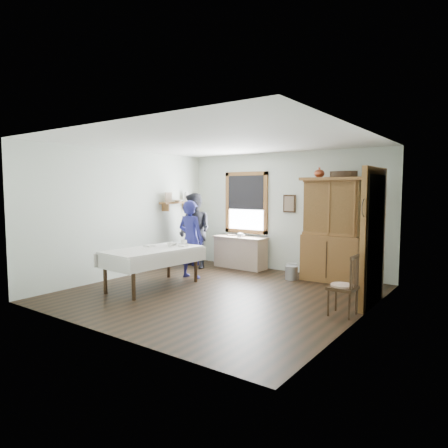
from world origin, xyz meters
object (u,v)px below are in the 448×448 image
object	(u,v)px
pail	(292,273)
woman_blue	(191,242)
work_counter	(240,252)
dining_table	(153,268)
figure_dark	(195,233)
wicker_basket	(315,274)
spindle_chair	(343,285)
china_hutch	(332,230)

from	to	relation	value
pail	woman_blue	bearing A→B (deg)	-148.86
work_counter	pail	bearing A→B (deg)	-13.27
work_counter	woman_blue	size ratio (longest dim) A/B	0.86
dining_table	figure_dark	xyz separation A→B (m)	(-0.58, 1.93, 0.45)
pail	figure_dark	bearing A→B (deg)	-174.56
pail	wicker_basket	bearing A→B (deg)	36.17
dining_table	spindle_chair	distance (m)	3.55
woman_blue	figure_dark	distance (m)	1.06
spindle_chair	wicker_basket	xyz separation A→B (m)	(-1.28, 2.01, -0.35)
china_hutch	spindle_chair	world-z (taller)	china_hutch
figure_dark	pail	bearing A→B (deg)	14.27
pail	wicker_basket	size ratio (longest dim) A/B	0.79
china_hutch	woman_blue	xyz separation A→B (m)	(-2.52, -1.45, -0.29)
china_hutch	woman_blue	size ratio (longest dim) A/B	1.39
dining_table	woman_blue	bearing A→B (deg)	88.31
dining_table	wicker_basket	xyz separation A→B (m)	(2.23, 2.45, -0.27)
woman_blue	dining_table	bearing A→B (deg)	85.30
china_hutch	dining_table	distance (m)	3.65
spindle_chair	figure_dark	size ratio (longest dim) A/B	0.56
pail	spindle_chair	bearing A→B (deg)	-45.85
wicker_basket	woman_blue	size ratio (longest dim) A/B	0.24
woman_blue	figure_dark	size ratio (longest dim) A/B	0.92
spindle_chair	work_counter	bearing A→B (deg)	146.69
china_hutch	figure_dark	world-z (taller)	china_hutch
china_hutch	woman_blue	bearing A→B (deg)	-154.47
china_hutch	dining_table	world-z (taller)	china_hutch
china_hutch	dining_table	xyz separation A→B (m)	(-2.56, -2.52, -0.68)
work_counter	figure_dark	size ratio (longest dim) A/B	0.79
work_counter	spindle_chair	distance (m)	3.88
spindle_chair	woman_blue	xyz separation A→B (m)	(-3.49, 0.63, 0.30)
spindle_chair	pail	size ratio (longest dim) A/B	3.26
work_counter	china_hutch	xyz separation A→B (m)	(2.27, -0.07, 0.68)
dining_table	woman_blue	distance (m)	1.14
figure_dark	dining_table	bearing A→B (deg)	-64.49
spindle_chair	woman_blue	distance (m)	3.55
dining_table	figure_dark	bearing A→B (deg)	106.67
work_counter	dining_table	size ratio (longest dim) A/B	0.70
wicker_basket	dining_table	bearing A→B (deg)	-132.36
work_counter	spindle_chair	xyz separation A→B (m)	(3.23, -2.15, 0.09)
pail	wicker_basket	world-z (taller)	pail
china_hutch	work_counter	bearing A→B (deg)	173.94
work_counter	dining_table	xyz separation A→B (m)	(-0.29, -2.59, 0.00)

